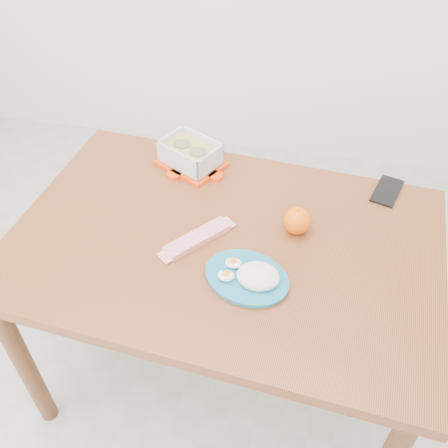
% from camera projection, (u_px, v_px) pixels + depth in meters
% --- Properties ---
extents(ground, '(3.50, 3.50, 0.00)m').
position_uv_depth(ground, '(177.00, 411.00, 1.87)').
color(ground, '#B7B7B2').
rests_on(ground, ground).
extents(dining_table, '(1.33, 0.95, 0.75)m').
position_uv_depth(dining_table, '(224.00, 260.00, 1.54)').
color(dining_table, brown).
rests_on(dining_table, ground).
extents(food_container, '(0.27, 0.24, 0.09)m').
position_uv_depth(food_container, '(190.00, 154.00, 1.71)').
color(food_container, '#FF3C07').
rests_on(food_container, dining_table).
extents(orange_fruit, '(0.08, 0.08, 0.08)m').
position_uv_depth(orange_fruit, '(297.00, 221.00, 1.47)').
color(orange_fruit, '#FB5705').
rests_on(orange_fruit, dining_table).
extents(rice_plate, '(0.30, 0.30, 0.06)m').
position_uv_depth(rice_plate, '(250.00, 276.00, 1.35)').
color(rice_plate, '#1A7190').
rests_on(rice_plate, dining_table).
extents(candy_bar, '(0.18, 0.20, 0.02)m').
position_uv_depth(candy_bar, '(198.00, 238.00, 1.47)').
color(candy_bar, red).
rests_on(candy_bar, dining_table).
extents(smartphone, '(0.12, 0.16, 0.01)m').
position_uv_depth(smartphone, '(387.00, 191.00, 1.63)').
color(smartphone, black).
rests_on(smartphone, dining_table).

